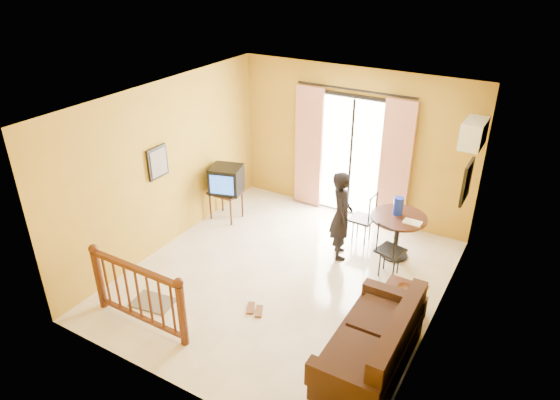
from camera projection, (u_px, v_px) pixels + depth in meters
The scene contains 19 objects.
ground at pixel (284, 278), 7.79m from camera, with size 5.00×5.00×0.00m, color beige.
room_shell at pixel (285, 179), 7.01m from camera, with size 5.00×5.00×5.00m.
balcony_door at pixel (351, 156), 9.11m from camera, with size 2.25×0.14×2.46m.
tv_table at pixel (226, 195), 9.28m from camera, with size 0.56×0.47×0.56m.
television at pixel (226, 179), 9.11m from camera, with size 0.67×0.63×0.50m.
picture_left at pixel (158, 162), 7.92m from camera, with size 0.05×0.42×0.52m.
dining_table at pixel (398, 225), 8.07m from camera, with size 0.90×0.90×0.75m.
water_jug at pixel (398, 206), 8.00m from camera, with size 0.16×0.16×0.29m, color #1226AD.
serving_tray at pixel (412, 222), 7.80m from camera, with size 0.28×0.18×0.02m, color #EFE8CC.
dining_chairs at pixel (373, 257), 8.30m from camera, with size 1.20×1.16×0.95m.
air_conditioner at pixel (473, 133), 7.36m from camera, with size 0.31×0.60×0.40m.
botanical_print at pixel (467, 182), 7.03m from camera, with size 0.05×0.50×0.60m.
coffee_table at pixel (398, 307), 6.70m from camera, with size 0.54×0.98×0.43m.
bowl at pixel (404, 288), 6.79m from camera, with size 0.19×0.19×0.06m, color brown.
sofa at pixel (375, 347), 6.00m from camera, with size 0.86×1.82×0.87m.
standing_person at pixel (341, 215), 8.01m from camera, with size 0.55×0.36×1.51m, color black.
stair_balustrade at pixel (138, 290), 6.59m from camera, with size 1.63×0.13×1.04m.
doormat at pixel (153, 302), 7.24m from camera, with size 0.60×0.40×0.02m, color #5F594C.
sandals at pixel (255, 310), 7.08m from camera, with size 0.34×0.27×0.03m.
Camera 1 is at (3.16, -5.53, 4.64)m, focal length 32.00 mm.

